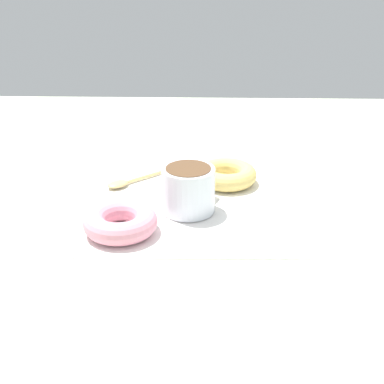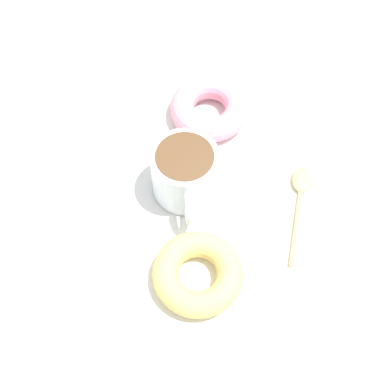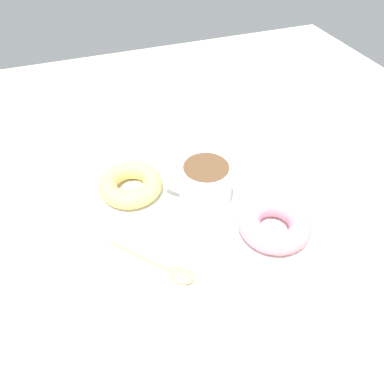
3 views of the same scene
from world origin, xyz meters
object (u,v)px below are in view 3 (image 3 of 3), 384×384
(coffee_cup, at_px, (204,184))
(donut_near_cup, at_px, (131,184))
(spoon, at_px, (168,269))
(donut_far, at_px, (275,224))

(coffee_cup, distance_m, donut_near_cup, 0.12)
(donut_near_cup, height_order, spoon, donut_near_cup)
(coffee_cup, bearing_deg, spoon, -40.61)
(donut_far, bearing_deg, donut_near_cup, -131.56)
(donut_near_cup, distance_m, donut_far, 0.22)
(donut_far, bearing_deg, spoon, -85.22)
(donut_near_cup, bearing_deg, donut_far, 48.44)
(spoon, bearing_deg, donut_far, 94.78)
(coffee_cup, relative_size, donut_near_cup, 0.99)
(donut_near_cup, bearing_deg, coffee_cup, 59.59)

